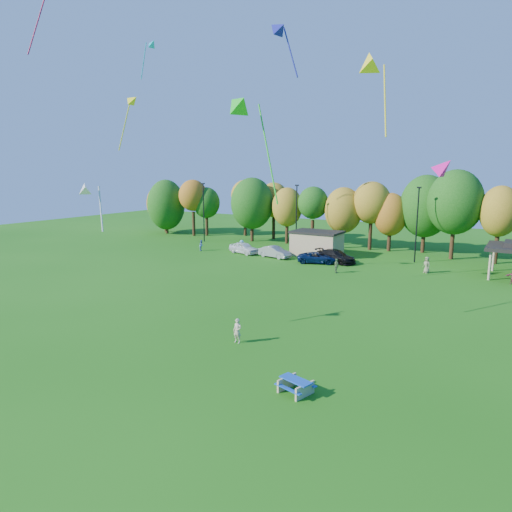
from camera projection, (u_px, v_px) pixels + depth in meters
The scene contains 21 objects.
ground at pixel (193, 394), 22.71m from camera, with size 160.00×160.00×0.00m, color #19600F.
tree_line at pixel (403, 209), 60.44m from camera, with size 93.57×10.55×11.15m.
lamp_posts at pixel (417, 222), 54.45m from camera, with size 64.50×0.25×9.09m.
utility_building at pixel (317, 243), 59.46m from camera, with size 6.30×4.30×3.25m.
picnic_table at pixel (296, 385), 22.77m from camera, with size 1.97×1.77×0.72m.
kite_flyer at pixel (237, 331), 29.35m from camera, with size 0.59×0.38×1.61m, color beige.
car_a at pixel (244, 248), 61.09m from camera, with size 1.81×4.50×1.53m, color white.
car_b at pixel (275, 252), 58.24m from camera, with size 1.54×4.42×1.46m, color gray.
car_c at pixel (317, 258), 54.77m from camera, with size 2.19×4.74×1.32m, color #0B1E46.
car_d at pixel (336, 256), 55.11m from camera, with size 2.15×5.29×1.53m, color black.
far_person_0 at pixel (242, 246), 61.98m from camera, with size 1.09×0.63×1.69m, color #559FBD.
far_person_2 at pixel (202, 245), 63.25m from camera, with size 0.75×0.58×1.54m, color #4F71AF.
far_person_4 at pixel (336, 266), 49.45m from camera, with size 0.93×0.39×1.59m, color #537346.
far_person_5 at pixel (427, 265), 49.42m from camera, with size 0.87×0.57×1.79m, color #777C55.
kite_1 at pixel (370, 61), 28.16m from camera, with size 2.26×3.39×5.60m.
kite_5 at pixel (133, 101), 42.83m from camera, with size 3.12×1.20×5.30m.
kite_6 at pixel (444, 167), 20.28m from camera, with size 1.23×0.95×1.16m.
kite_10 at pixel (152, 44), 51.35m from camera, with size 2.64×1.26×4.36m.
kite_11 at pixel (276, 29), 34.39m from camera, with size 2.82×1.53×4.52m.
kite_12 at pixel (237, 105), 29.85m from camera, with size 4.26×2.79×7.51m.
kite_13 at pixel (86, 188), 28.75m from camera, with size 1.94×1.61×3.37m.
Camera 1 is at (13.57, -16.40, 10.96)m, focal length 32.00 mm.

